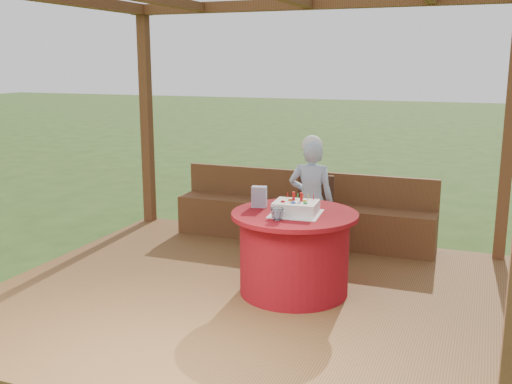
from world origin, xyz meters
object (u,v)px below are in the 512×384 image
Objects in this scene: table at (294,252)px; chair at (315,212)px; elderly_woman at (311,198)px; drinking_glass at (277,214)px; bench at (302,219)px; gift_bag at (259,197)px; birthday_cake at (296,208)px.

table is 1.21m from chair.
elderly_woman is 1.26m from drinking_glass.
chair reaches higher than bench.
elderly_woman reaches higher than drinking_glass.
gift_bag is at bearing 128.86° from drinking_glass.
elderly_woman is 1.02m from birthday_cake.
gift_bag is at bearing -105.28° from elderly_woman.
elderly_woman reaches higher than table.
bench is 26.52× the size of drinking_glass.
birthday_cake reaches higher than bench.
gift_bag is at bearing 168.17° from table.
birthday_cake is at bearing -81.39° from elderly_woman.
bench is at bearing 114.49° from elderly_woman.
chair is 1.31m from birthday_cake.
drinking_glass is (-0.06, -0.30, 0.42)m from table.
birthday_cake is 4.06× the size of drinking_glass.
bench is 6.53× the size of birthday_cake.
birthday_cake reaches higher than chair.
elderly_woman reaches higher than birthday_cake.
birthday_cake is at bearing -30.71° from gift_bag.
bench is 1.58m from gift_bag.
gift_bag is at bearing -100.65° from chair.
elderly_woman is at bearing 97.51° from table.
elderly_woman is at bearing 93.08° from drinking_glass.
table is at bearing -24.74° from gift_bag.
gift_bag is (0.03, -1.47, 0.57)m from bench.
bench is 2.28× the size of elderly_woman.
chair is 0.64× the size of elderly_woman.
bench is 1.60m from table.
drinking_glass is (0.07, -1.26, 0.13)m from elderly_woman.
elderly_woman is 0.92m from gift_bag.
chair is at bearing 66.44° from gift_bag.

